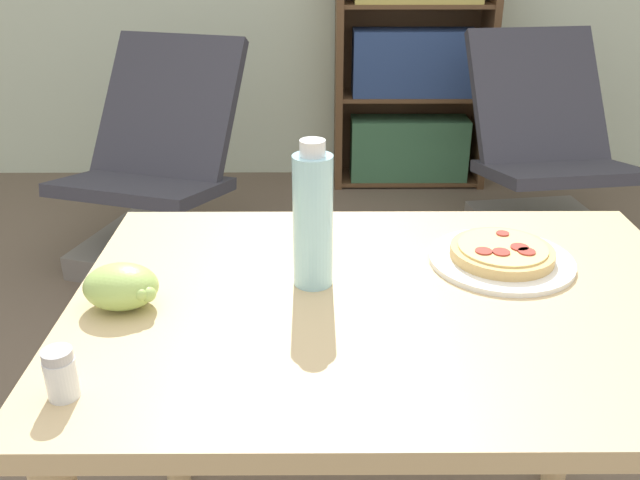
% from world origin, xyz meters
% --- Properties ---
extents(dining_table, '(1.08, 0.75, 0.73)m').
position_xyz_m(dining_table, '(-0.05, -0.09, 0.62)').
color(dining_table, '#D1B27F').
rests_on(dining_table, ground_plane).
extents(pizza_on_plate, '(0.27, 0.27, 0.04)m').
position_xyz_m(pizza_on_plate, '(0.17, 0.04, 0.74)').
color(pizza_on_plate, white).
rests_on(pizza_on_plate, dining_table).
extents(grape_bunch, '(0.12, 0.10, 0.07)m').
position_xyz_m(grape_bunch, '(-0.50, -0.12, 0.77)').
color(grape_bunch, '#A8CC66').
rests_on(grape_bunch, dining_table).
extents(drink_bottle, '(0.07, 0.07, 0.26)m').
position_xyz_m(drink_bottle, '(-0.18, -0.04, 0.85)').
color(drink_bottle, '#A3DBEA').
rests_on(drink_bottle, dining_table).
extents(salt_shaker, '(0.04, 0.04, 0.07)m').
position_xyz_m(salt_shaker, '(-0.52, -0.35, 0.77)').
color(salt_shaker, white).
rests_on(salt_shaker, dining_table).
extents(lounge_chair_near, '(0.75, 0.90, 0.88)m').
position_xyz_m(lounge_chair_near, '(-0.84, 1.54, 0.29)').
color(lounge_chair_near, slate).
rests_on(lounge_chair_near, ground_plane).
extents(lounge_chair_far, '(0.67, 0.83, 0.88)m').
position_xyz_m(lounge_chair_far, '(0.82, 1.72, 0.29)').
color(lounge_chair_far, slate).
rests_on(lounge_chair_far, ground_plane).
extents(bookshelf, '(0.80, 0.28, 1.41)m').
position_xyz_m(bookshelf, '(0.32, 2.45, 0.67)').
color(bookshelf, brown).
rests_on(bookshelf, ground_plane).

